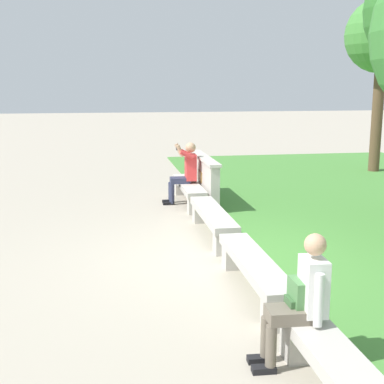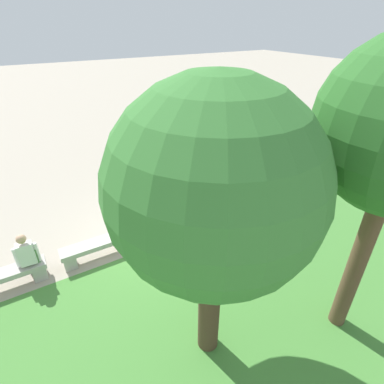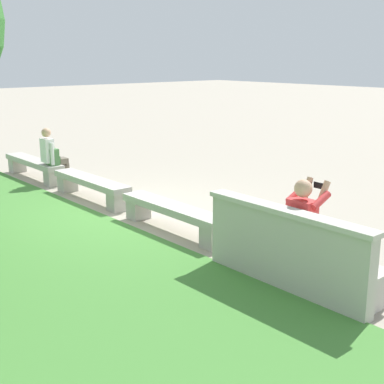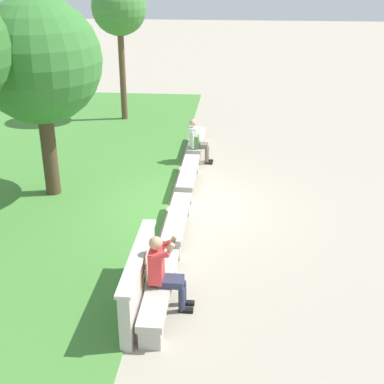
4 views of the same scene
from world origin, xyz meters
The scene contains 10 objects.
ground_plane centered at (0.00, 0.00, 0.00)m, with size 80.00×80.00×0.00m, color #A89E8C.
bench_main centered at (-3.86, 0.00, 0.31)m, with size 2.28×0.40×0.45m.
bench_near centered at (-1.29, 0.00, 0.31)m, with size 2.28×0.40×0.45m.
bench_mid centered at (1.29, 0.00, 0.31)m, with size 2.28×0.40×0.45m.
bench_far centered at (3.86, 0.00, 0.31)m, with size 2.28×0.40×0.45m.
backrest_wall_with_plaque centered at (-3.86, 0.34, 0.52)m, with size 2.41×0.24×1.01m.
person_photographer centered at (-3.86, -0.08, 0.74)m, with size 0.48×0.73×1.32m.
person_distant centered at (3.01, -0.07, 0.67)m, with size 0.48×0.68×1.26m.
backpack centered at (2.95, -0.04, 0.63)m, with size 0.28×0.24×0.43m.
tree_behind_wall centered at (-7.07, 6.00, 3.79)m, with size 2.09×2.09×4.91m.
Camera 1 is at (7.32, -1.78, 2.57)m, focal length 50.00 mm.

